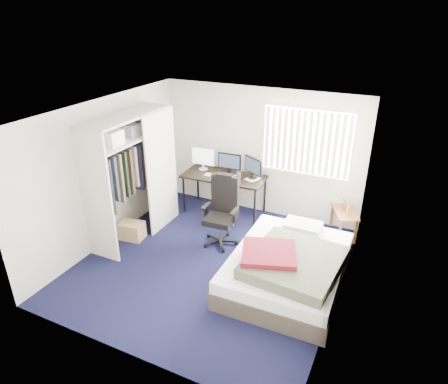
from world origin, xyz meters
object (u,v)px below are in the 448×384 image
object	(u,v)px
nightstand	(344,214)
bed	(288,267)
office_chair	(222,218)
desk	(225,174)

from	to	relation	value
nightstand	bed	bearing A→B (deg)	-105.12
nightstand	bed	size ratio (longest dim) A/B	0.36
office_chair	nightstand	xyz separation A→B (m)	(1.89, 1.16, -0.05)
nightstand	desk	bearing A→B (deg)	-177.70
desk	bed	size ratio (longest dim) A/B	0.76
office_chair	bed	xyz separation A→B (m)	(1.40, -0.64, -0.18)
desk	office_chair	size ratio (longest dim) A/B	1.33
office_chair	nightstand	distance (m)	2.22
desk	bed	bearing A→B (deg)	-42.64
desk	bed	distance (m)	2.58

